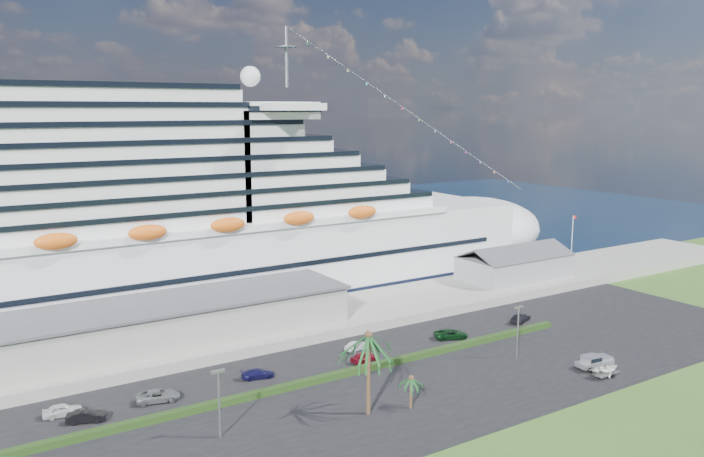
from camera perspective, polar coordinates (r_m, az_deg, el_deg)
ground at (r=91.55m, az=8.20°, el=-14.55°), size 420.00×420.00×0.00m
asphalt_lot at (r=99.40m, az=3.98°, el=-12.39°), size 140.00×38.00×0.12m
wharf at (r=122.23m, az=-4.17°, el=-7.65°), size 240.00×20.00×1.80m
water at (r=203.99m, az=-16.24°, el=-1.12°), size 420.00×160.00×0.02m
cruise_ship at (r=132.80m, az=-17.46°, el=0.34°), size 191.00×38.00×54.00m
terminal_building at (r=111.97m, az=-15.63°, el=-7.46°), size 61.00×15.00×6.30m
port_shed at (r=151.99m, az=13.37°, el=-3.02°), size 24.00×12.31×7.37m
flagpole at (r=164.43m, az=17.83°, el=-0.88°), size 1.08×0.16×12.00m
hedge at (r=98.95m, az=-1.60°, el=-12.16°), size 88.00×1.10×0.90m
lamp_post_left at (r=82.39m, az=-11.00°, el=-13.44°), size 1.60×0.35×8.27m
lamp_post_right at (r=108.02m, az=13.64°, el=-7.83°), size 1.60×0.35×8.27m
palm_tall at (r=85.40m, az=1.39°, el=-9.62°), size 8.82×8.82×11.13m
palm_short at (r=89.25m, az=4.94°, el=-12.58°), size 3.53×3.53×4.56m
parked_car_0 at (r=94.99m, az=-22.93°, el=-13.73°), size 4.83×2.35×1.59m
parked_car_1 at (r=92.32m, az=-21.23°, el=-14.33°), size 4.91×3.07×1.53m
parked_car_2 at (r=95.29m, az=-15.82°, el=-13.23°), size 6.01×3.66×1.56m
parked_car_3 at (r=100.03m, az=-7.84°, el=-11.86°), size 4.96×2.81×1.36m
parked_car_4 at (r=105.07m, az=1.05°, el=-10.61°), size 4.77×2.43×1.55m
parked_car_5 at (r=109.83m, az=0.41°, el=-9.73°), size 4.37×2.29×1.37m
parked_car_6 at (r=116.16m, az=8.23°, el=-8.68°), size 6.19×4.59×1.56m
parked_car_7 at (r=127.29m, az=13.81°, el=-7.20°), size 5.82×4.04×1.56m
pickup_truck at (r=108.48m, az=19.48°, el=-10.33°), size 6.08×2.81×2.07m
boat_trailer at (r=105.86m, az=20.40°, el=-10.95°), size 5.50×3.56×1.58m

